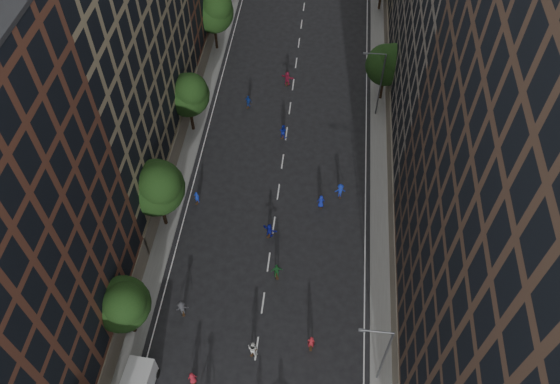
{
  "coord_description": "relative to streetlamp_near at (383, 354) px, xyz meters",
  "views": [
    {
      "loc": [
        4.12,
        -5.69,
        46.45
      ],
      "look_at": [
        0.35,
        29.88,
        2.0
      ],
      "focal_mm": 35.0,
      "sensor_mm": 36.0,
      "label": 1
    }
  ],
  "objects": [
    {
      "name": "bldg_left_b",
      "position": [
        -29.37,
        23.0,
        11.83
      ],
      "size": [
        14.0,
        26.0,
        34.0
      ],
      "primitive_type": "cube",
      "color": "#827355",
      "rests_on": "ground"
    },
    {
      "name": "skater_11",
      "position": [
        -10.65,
        13.68,
        -4.3
      ],
      "size": [
        1.69,
        1.11,
        1.74
      ],
      "primitive_type": "imported",
      "rotation": [
        0.0,
        0.0,
        2.73
      ],
      "color": "#11178E",
      "rests_on": "ground"
    },
    {
      "name": "skater_16",
      "position": [
        -15.54,
        32.73,
        -4.33
      ],
      "size": [
        1.06,
        0.7,
        1.67
      ],
      "primitive_type": "imported",
      "rotation": [
        0.0,
        0.0,
        2.81
      ],
      "color": "navy",
      "rests_on": "ground"
    },
    {
      "name": "sidewalk_right",
      "position": [
        1.63,
        35.5,
        -5.09
      ],
      "size": [
        4.0,
        105.0,
        0.15
      ],
      "primitive_type": "cube",
      "color": "slate",
      "rests_on": "ground"
    },
    {
      "name": "streetlamp_far",
      "position": [
        0.0,
        33.0,
        0.0
      ],
      "size": [
        2.64,
        0.22,
        9.06
      ],
      "color": "#595B60",
      "rests_on": "ground"
    },
    {
      "name": "tree_left_1",
      "position": [
        -21.39,
        1.86,
        0.38
      ],
      "size": [
        4.8,
        4.8,
        8.21
      ],
      "color": "black",
      "rests_on": "ground"
    },
    {
      "name": "skater_8",
      "position": [
        -10.61,
        1.08,
        -4.21
      ],
      "size": [
        1.14,
        1.03,
        1.91
      ],
      "primitive_type": "imported",
      "rotation": [
        0.0,
        0.0,
        2.74
      ],
      "color": "silver",
      "rests_on": "ground"
    },
    {
      "name": "tree_left_4",
      "position": [
        -21.37,
        43.84,
        0.93
      ],
      "size": [
        5.4,
        5.4,
        9.08
      ],
      "color": "black",
      "rests_on": "ground"
    },
    {
      "name": "skater_12",
      "position": [
        -5.66,
        18.01,
        -4.35
      ],
      "size": [
        0.84,
        0.58,
        1.63
      ],
      "primitive_type": "imported",
      "rotation": [
        0.0,
        0.0,
        3.22
      ],
      "color": "#1322A2",
      "rests_on": "ground"
    },
    {
      "name": "skater_10",
      "position": [
        -9.39,
        8.99,
        -4.21
      ],
      "size": [
        1.2,
        0.74,
        1.91
      ],
      "primitive_type": "imported",
      "rotation": [
        0.0,
        0.0,
        3.4
      ],
      "color": "#1B5C28",
      "rests_on": "ground"
    },
    {
      "name": "skater_7",
      "position": [
        -5.61,
        2.17,
        -4.23
      ],
      "size": [
        0.71,
        0.49,
        1.88
      ],
      "primitive_type": "imported",
      "rotation": [
        0.0,
        0.0,
        3.2
      ],
      "color": "maroon",
      "rests_on": "ground"
    },
    {
      "name": "skater_13",
      "position": [
        -18.87,
        17.17,
        -4.37
      ],
      "size": [
        0.62,
        0.45,
        1.59
      ],
      "primitive_type": "imported",
      "rotation": [
        0.0,
        0.0,
        3.02
      ],
      "color": "#1632B5",
      "rests_on": "ground"
    },
    {
      "name": "bldg_right_b",
      "position": [
        8.63,
        32.0,
        11.33
      ],
      "size": [
        14.0,
        28.0,
        33.0
      ],
      "primitive_type": "cube",
      "color": "#6B6258",
      "rests_on": "ground"
    },
    {
      "name": "bldg_right_a",
      "position": [
        8.63,
        3.0,
        12.83
      ],
      "size": [
        14.0,
        30.0,
        36.0
      ],
      "primitive_type": "cube",
      "color": "#463125",
      "rests_on": "ground"
    },
    {
      "name": "skater_14",
      "position": [
        -10.71,
        27.89,
        -4.24
      ],
      "size": [
        1.09,
        0.97,
        1.85
      ],
      "primitive_type": "imported",
      "rotation": [
        0.0,
        0.0,
        2.78
      ],
      "color": "navy",
      "rests_on": "ground"
    },
    {
      "name": "ground",
      "position": [
        -10.37,
        28.0,
        -5.17
      ],
      "size": [
        240.0,
        240.0,
        0.0
      ],
      "primitive_type": "plane",
      "color": "black",
      "rests_on": "ground"
    },
    {
      "name": "sidewalk_left",
      "position": [
        -22.37,
        35.5,
        -5.09
      ],
      "size": [
        4.0,
        105.0,
        0.15
      ],
      "primitive_type": "cube",
      "color": "slate",
      "rests_on": "ground"
    },
    {
      "name": "skater_6",
      "position": [
        -15.35,
        -1.98,
        -4.38
      ],
      "size": [
        0.9,
        0.76,
        1.57
      ],
      "primitive_type": "imported",
      "rotation": [
        0.0,
        0.0,
        3.53
      ],
      "color": "#A61B29",
      "rests_on": "ground"
    },
    {
      "name": "streetlamp_near",
      "position": [
        0.0,
        0.0,
        0.0
      ],
      "size": [
        2.64,
        0.22,
        9.06
      ],
      "color": "#595B60",
      "rests_on": "ground"
    },
    {
      "name": "skater_15",
      "position": [
        -3.69,
        19.63,
        -4.28
      ],
      "size": [
        1.24,
        0.84,
        1.78
      ],
      "primitive_type": "imported",
      "rotation": [
        0.0,
        0.0,
        3.3
      ],
      "color": "#152EB2",
      "rests_on": "ground"
    },
    {
      "name": "tree_left_3",
      "position": [
        -21.38,
        27.85,
        0.65
      ],
      "size": [
        5.0,
        5.0,
        8.58
      ],
      "color": "black",
      "rests_on": "ground"
    },
    {
      "name": "skater_17",
      "position": [
        -11.14,
        37.48,
        -4.22
      ],
      "size": [
        1.85,
        1.07,
        1.9
      ],
      "primitive_type": "imported",
      "rotation": [
        0.0,
        0.0,
        2.83
      ],
      "color": "maroon",
      "rests_on": "ground"
    },
    {
      "name": "tree_left_2",
      "position": [
        -21.36,
        13.83,
        1.19
      ],
      "size": [
        5.6,
        5.6,
        9.45
      ],
      "color": "black",
      "rests_on": "ground"
    },
    {
      "name": "tree_right_a",
      "position": [
        1.02,
        35.85,
        0.46
      ],
      "size": [
        5.0,
        5.0,
        8.39
      ],
      "color": "black",
      "rests_on": "ground"
    },
    {
      "name": "skater_9",
      "position": [
        -17.59,
        4.23,
        -4.27
      ],
      "size": [
        1.31,
        1.0,
        1.79
      ],
      "primitive_type": "imported",
      "rotation": [
        0.0,
        0.0,
        3.47
      ],
      "color": "#37373B",
      "rests_on": "ground"
    }
  ]
}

